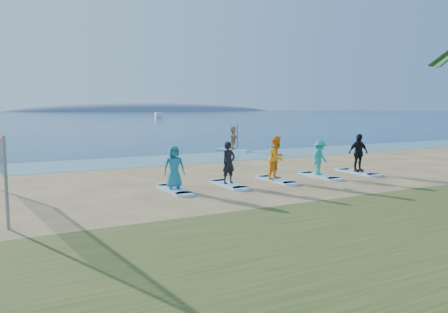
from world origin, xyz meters
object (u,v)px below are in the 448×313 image
paddleboarder (233,138)px  surfboard_1 (229,184)px  student_4 (358,153)px  student_1 (229,163)px  surfboard_0 (174,189)px  student_2 (277,158)px  student_3 (320,158)px  boat_offshore_b (158,117)px  surfboard_2 (277,180)px  surfboard_3 (319,176)px  surfboard_4 (358,172)px  paddleboard (233,150)px  student_0 (174,167)px

paddleboarder → surfboard_1: size_ratio=0.77×
student_4 → student_1: bearing=-173.1°
paddleboarder → surfboard_0: paddleboarder is taller
student_1 → student_4: size_ratio=0.94×
surfboard_1 → student_2: (2.40, -0.00, 0.99)m
paddleboarder → student_4: 12.44m
student_3 → student_4: (2.40, 0.00, 0.11)m
boat_offshore_b → surfboard_2: bearing=-92.4°
boat_offshore_b → student_3: (-31.32, -111.93, 0.90)m
boat_offshore_b → surfboard_3: bearing=-91.3°
surfboard_0 → surfboard_3: bearing=0.0°
student_1 → surfboard_3: student_1 is taller
surfboard_3 → student_4: size_ratio=1.19×
surfboard_3 → surfboard_4: bearing=0.0°
student_1 → paddleboard: bearing=48.2°
surfboard_1 → surfboard_4: size_ratio=1.00×
student_4 → paddleboard: bearing=97.4°
student_1 → student_2: (2.40, 0.00, 0.08)m
boat_offshore_b → student_2: size_ratio=3.22×
student_1 → student_2: bearing=-12.1°
paddleboard → student_2: (-4.71, -12.44, 0.97)m
surfboard_0 → student_1: student_1 is taller
paddleboarder → boat_offshore_b: 103.64m
paddleboarder → student_0: size_ratio=1.02×
surfboard_0 → surfboard_4: 9.61m
surfboard_0 → student_2: student_2 is taller
surfboard_1 → student_3: (4.80, -0.00, 0.85)m
student_3 → student_4: student_4 is taller
surfboard_2 → student_2: bearing=-90.0°
student_1 → student_3: bearing=-12.1°
student_1 → student_2: size_ratio=0.91×
student_0 → student_1: size_ratio=0.96×
surfboard_1 → student_3: size_ratio=1.36×
student_1 → student_4: (7.20, 0.00, 0.06)m
paddleboarder → student_1: 14.33m
paddleboarder → surfboard_2: size_ratio=0.77×
student_1 → surfboard_2: 2.57m
paddleboard → boat_offshore_b: size_ratio=0.49×
paddleboard → student_3: size_ratio=1.86×
paddleboard → student_4: student_4 is taller
paddleboarder → surfboard_0: (-9.51, -12.44, -0.93)m
surfboard_1 → surfboard_3: same height
surfboard_2 → boat_offshore_b: bearing=73.2°
student_2 → student_3: (2.40, 0.00, -0.14)m
boat_offshore_b → student_1: size_ratio=3.52×
surfboard_3 → student_0: bearing=-180.0°
student_3 → surfboard_3: bearing=70.7°
boat_offshore_b → surfboard_2: 116.90m
paddleboard → surfboard_4: 12.44m
surfboard_1 → student_0: bearing=-180.0°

